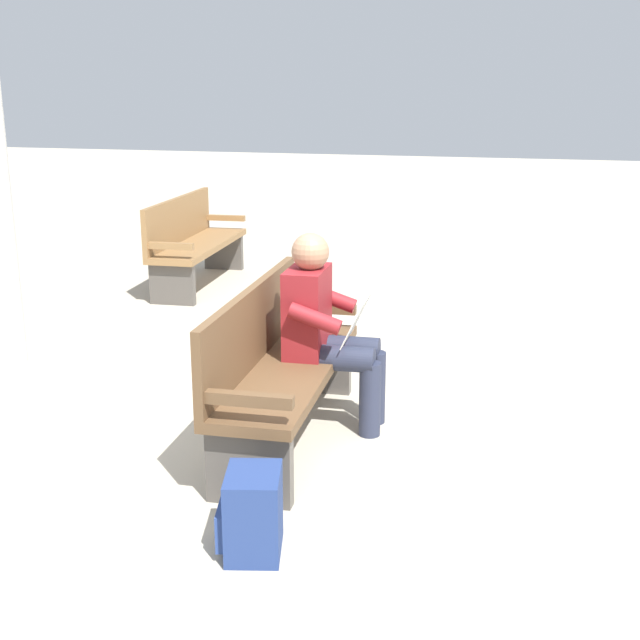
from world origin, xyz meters
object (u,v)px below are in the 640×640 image
object	(u,v)px
backpack	(252,513)
bench_far	(193,241)
bench_near	(277,364)
person_seated	(326,326)

from	to	relation	value
backpack	bench_far	distance (m)	5.23
bench_near	bench_far	distance (m)	4.02
person_seated	bench_near	bearing A→B (deg)	-42.69
bench_near	backpack	size ratio (longest dim) A/B	4.79
person_seated	bench_far	distance (m)	3.92
bench_far	bench_near	bearing A→B (deg)	26.31
backpack	bench_far	xyz separation A→B (m)	(-4.68, -2.32, 0.27)
backpack	bench_far	world-z (taller)	bench_far
bench_far	backpack	bearing A→B (deg)	22.18
bench_near	backpack	world-z (taller)	bench_near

